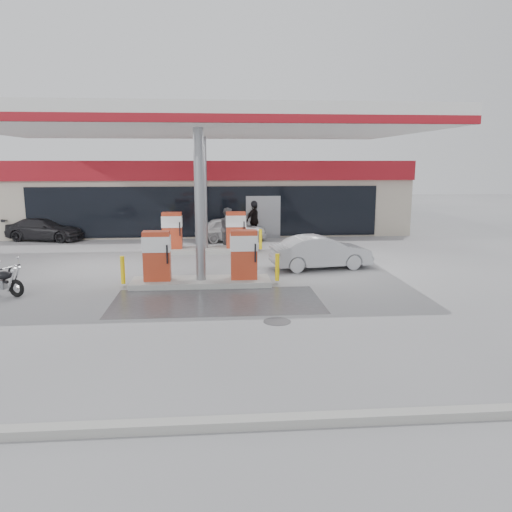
{
  "coord_description": "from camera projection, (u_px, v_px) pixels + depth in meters",
  "views": [
    {
      "loc": [
        0.47,
        -13.93,
        3.97
      ],
      "look_at": [
        1.68,
        0.57,
        1.2
      ],
      "focal_mm": 35.0,
      "sensor_mm": 36.0,
      "label": 1
    }
  ],
  "objects": [
    {
      "name": "ground",
      "position": [
        200.0,
        302.0,
        14.34
      ],
      "size": [
        90.0,
        90.0,
        0.0
      ],
      "primitive_type": "plane",
      "color": "gray",
      "rests_on": "ground"
    },
    {
      "name": "wet_patch",
      "position": [
        217.0,
        301.0,
        14.38
      ],
      "size": [
        6.0,
        3.0,
        0.0
      ],
      "primitive_type": "cube",
      "color": "#4C4C4F",
      "rests_on": "ground"
    },
    {
      "name": "drain_cover",
      "position": [
        277.0,
        321.0,
        12.55
      ],
      "size": [
        0.7,
        0.7,
        0.01
      ],
      "primitive_type": "cylinder",
      "color": "#38383A",
      "rests_on": "ground"
    },
    {
      "name": "kerb",
      "position": [
        187.0,
        425.0,
        7.48
      ],
      "size": [
        28.0,
        0.25,
        0.15
      ],
      "primitive_type": "cube",
      "color": "gray",
      "rests_on": "ground"
    },
    {
      "name": "store_building",
      "position": [
        206.0,
        195.0,
        29.57
      ],
      "size": [
        22.0,
        8.22,
        4.0
      ],
      "color": "#BAAD9C",
      "rests_on": "ground"
    },
    {
      "name": "canopy",
      "position": [
        200.0,
        125.0,
        18.25
      ],
      "size": [
        16.0,
        10.02,
        5.51
      ],
      "color": "silver",
      "rests_on": "ground"
    },
    {
      "name": "pump_island_near",
      "position": [
        201.0,
        263.0,
        16.17
      ],
      "size": [
        5.14,
        1.3,
        1.78
      ],
      "color": "#9E9E99",
      "rests_on": "ground"
    },
    {
      "name": "pump_island_far",
      "position": [
        204.0,
        236.0,
        22.04
      ],
      "size": [
        5.14,
        1.3,
        1.78
      ],
      "color": "#9E9E99",
      "rests_on": "ground"
    },
    {
      "name": "parked_motorcycle",
      "position": [
        1.0,
        282.0,
        14.94
      ],
      "size": [
        1.67,
        0.97,
        0.91
      ],
      "rotation": [
        0.0,
        0.0,
        -0.41
      ],
      "color": "black",
      "rests_on": "ground"
    },
    {
      "name": "sedan_white",
      "position": [
        231.0,
        229.0,
        25.12
      ],
      "size": [
        3.75,
        1.93,
        1.22
      ],
      "primitive_type": "imported",
      "rotation": [
        0.0,
        0.0,
        1.71
      ],
      "color": "silver",
      "rests_on": "ground"
    },
    {
      "name": "attendant",
      "position": [
        228.0,
        228.0,
        23.07
      ],
      "size": [
        0.74,
        0.94,
        1.88
      ],
      "primitive_type": "imported",
      "rotation": [
        0.0,
        0.0,
        1.6
      ],
      "color": "slate",
      "rests_on": "ground"
    },
    {
      "name": "hatchback_silver",
      "position": [
        321.0,
        252.0,
        18.7
      ],
      "size": [
        3.91,
        1.88,
        1.24
      ],
      "primitive_type": "imported",
      "rotation": [
        0.0,
        0.0,
        1.73
      ],
      "color": "#ABAEB3",
      "rests_on": "ground"
    },
    {
      "name": "parked_car_left",
      "position": [
        45.0,
        229.0,
        25.32
      ],
      "size": [
        4.24,
        2.57,
        1.15
      ],
      "primitive_type": "imported",
      "rotation": [
        0.0,
        0.0,
        1.31
      ],
      "color": "black",
      "rests_on": "ground"
    },
    {
      "name": "parked_car_right",
      "position": [
        287.0,
        223.0,
        27.73
      ],
      "size": [
        4.68,
        3.18,
        1.19
      ],
      "primitive_type": "imported",
      "rotation": [
        0.0,
        0.0,
        1.88
      ],
      "color": "black",
      "rests_on": "ground"
    },
    {
      "name": "biker_walking",
      "position": [
        254.0,
        221.0,
        25.93
      ],
      "size": [
        1.11,
        1.05,
        1.85
      ],
      "primitive_type": "imported",
      "rotation": [
        0.0,
        0.0,
        0.71
      ],
      "color": "black",
      "rests_on": "ground"
    }
  ]
}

